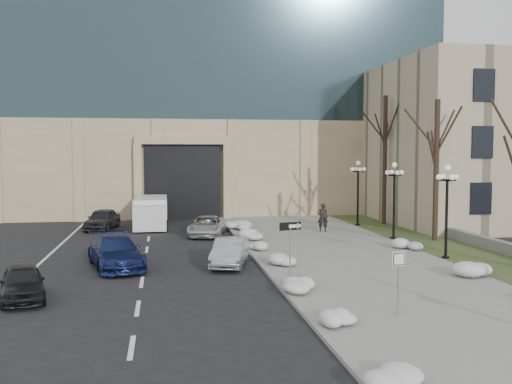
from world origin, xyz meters
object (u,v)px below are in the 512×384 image
(car_b, at_px, (230,252))
(keep_sign, at_px, (398,269))
(one_way_sign, at_px, (294,234))
(car_a, at_px, (22,283))
(car_d, at_px, (207,226))
(lamppost_c, at_px, (394,190))
(car_e, at_px, (102,219))
(pedestrian, at_px, (323,217))
(car_c, at_px, (116,252))
(lamppost_b, at_px, (447,199))
(box_truck, at_px, (151,213))
(lamppost_d, at_px, (358,184))

(car_b, distance_m, keep_sign, 10.37)
(one_way_sign, bearing_deg, car_a, 165.04)
(car_d, relative_size, keep_sign, 2.10)
(car_b, height_order, lamppost_c, lamppost_c)
(lamppost_c, bearing_deg, car_e, 156.56)
(car_a, bearing_deg, pedestrian, 29.61)
(car_c, bearing_deg, one_way_sign, -49.83)
(keep_sign, bearing_deg, lamppost_c, 59.72)
(car_d, height_order, pedestrian, pedestrian)
(car_a, relative_size, car_c, 0.72)
(car_e, bearing_deg, car_c, -71.48)
(car_e, height_order, lamppost_c, lamppost_c)
(car_d, relative_size, lamppost_b, 0.96)
(car_c, relative_size, lamppost_b, 1.08)
(pedestrian, distance_m, lamppost_c, 5.31)
(car_a, bearing_deg, car_c, 47.88)
(lamppost_c, bearing_deg, car_d, 161.39)
(car_a, xyz_separation_m, box_truck, (4.23, 19.85, 0.39))
(pedestrian, bearing_deg, lamppost_b, 120.70)
(car_c, height_order, lamppost_b, lamppost_b)
(car_b, height_order, lamppost_d, lamppost_d)
(car_b, bearing_deg, car_c, -170.21)
(car_a, bearing_deg, lamppost_c, 16.72)
(box_truck, relative_size, keep_sign, 3.04)
(car_c, xyz_separation_m, lamppost_b, (16.09, -0.73, 2.33))
(car_d, distance_m, pedestrian, 7.66)
(car_c, bearing_deg, keep_sign, -59.52)
(box_truck, bearing_deg, one_way_sign, -73.03)
(car_c, distance_m, lamppost_c, 17.25)
(car_d, xyz_separation_m, pedestrian, (7.64, -0.27, 0.44))
(pedestrian, height_order, lamppost_d, lamppost_d)
(keep_sign, height_order, lamppost_d, lamppost_d)
(car_e, relative_size, box_truck, 0.65)
(car_e, distance_m, lamppost_c, 19.82)
(box_truck, distance_m, lamppost_d, 15.07)
(box_truck, bearing_deg, keep_sign, -70.88)
(lamppost_b, xyz_separation_m, lamppost_c, (0.00, 6.50, 0.00))
(car_e, relative_size, lamppost_c, 0.90)
(car_d, relative_size, one_way_sign, 1.74)
(car_d, xyz_separation_m, car_e, (-6.94, 4.09, 0.10))
(car_a, xyz_separation_m, keep_sign, (12.56, -4.45, 0.97))
(car_d, xyz_separation_m, one_way_sign, (2.30, -14.74, 1.54))
(box_truck, xyz_separation_m, lamppost_b, (14.77, -15.23, 2.05))
(car_b, xyz_separation_m, box_truck, (-3.97, 14.95, 0.36))
(car_c, distance_m, one_way_sign, 9.07)
(box_truck, bearing_deg, car_b, -74.94)
(one_way_sign, height_order, lamppost_d, lamppost_d)
(lamppost_b, bearing_deg, one_way_sign, -152.96)
(car_a, height_order, car_b, car_b)
(box_truck, height_order, one_way_sign, one_way_sign)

